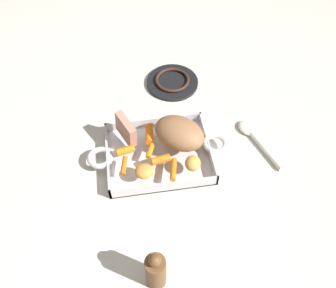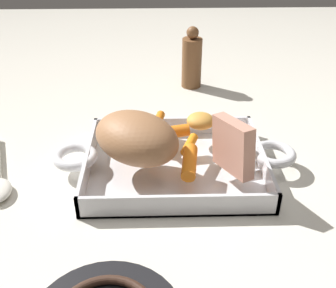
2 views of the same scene
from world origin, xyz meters
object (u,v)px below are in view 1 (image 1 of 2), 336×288
Objects in this scene: baby_carrot_center_left at (149,134)px; baby_carrot_northeast at (150,150)px; potato_corner at (193,163)px; serving_spoon at (255,138)px; roasting_dish at (159,154)px; baby_carrot_long at (124,166)px; stove_burner_rear at (172,82)px; roast_slice_thick at (126,129)px; potato_golden_large at (144,171)px; pepper_mill at (156,271)px; pork_roast at (179,133)px; baby_carrot_center_right at (160,160)px; baby_carrot_northwest at (173,169)px; baby_carrot_southwest at (125,151)px.

baby_carrot_center_left reaches higher than baby_carrot_northeast.
potato_corner is 0.23× the size of serving_spoon.
baby_carrot_long is at bearing 25.06° from roasting_dish.
serving_spoon is at bearing 126.59° from stove_burner_rear.
potato_golden_large is at bearing 105.43° from roast_slice_thick.
roast_slice_thick is at bearing -36.90° from potato_corner.
pepper_mill is at bearing 81.28° from roasting_dish.
stove_burner_rear is at bearing -95.34° from pork_roast.
baby_carrot_center_right is (-0.08, 0.10, -0.03)m from roast_slice_thick.
baby_carrot_northeast is 0.73× the size of baby_carrot_northwest.
baby_carrot_center_left is 1.44× the size of potato_corner.
baby_carrot_southwest is at bearing 34.55° from baby_carrot_center_left.
pork_roast is 0.11m from baby_carrot_northwest.
baby_carrot_southwest reaches higher than roasting_dish.
roast_slice_thick is 1.56× the size of baby_carrot_center_right.
baby_carrot_southwest is at bearing -83.39° from pepper_mill.
baby_carrot_northeast reaches higher than serving_spoon.
baby_carrot_northwest is (-0.05, 0.07, 0.00)m from baby_carrot_northeast.
roasting_dish is at bearing 149.01° from roast_slice_thick.
pepper_mill is at bearing 85.10° from baby_carrot_northeast.
pork_roast is at bearing -107.50° from pepper_mill.
potato_corner reaches higher than serving_spoon.
pork_roast is 2.97× the size of baby_carrot_southwest.
baby_carrot_center_right is 0.06m from potato_golden_large.
pork_roast is at bearing 84.66° from stove_burner_rear.
roast_slice_thick is at bearing -49.01° from baby_carrot_northwest.
roasting_dish is 0.12m from roast_slice_thick.
baby_carrot_long is 0.31× the size of stove_burner_rear.
roast_slice_thick is 0.11m from baby_carrot_long.
potato_golden_large is 0.35× the size of pepper_mill.
baby_carrot_northeast is 0.13m from potato_corner.
baby_carrot_center_right is at bearing 100.14° from baby_carrot_center_left.
stove_burner_rear is at bearing -102.35° from pepper_mill.
baby_carrot_center_right is 0.05m from baby_carrot_northwest.
pork_roast is 0.73× the size of serving_spoon.
baby_carrot_center_right reaches higher than stove_burner_rear.
pepper_mill reaches higher than roasting_dish.
potato_golden_large is 0.29× the size of stove_burner_rear.
baby_carrot_northeast is (0.00, 0.06, -0.00)m from baby_carrot_center_left.
baby_carrot_northwest is (0.03, 0.10, -0.03)m from pork_roast.
potato_golden_large reaches higher than baby_carrot_southwest.
baby_carrot_northwest is (-0.12, 0.13, -0.03)m from roast_slice_thick.
roast_slice_thick reaches higher than baby_carrot_southwest.
pepper_mill is at bearing 85.21° from baby_carrot_center_left.
potato_golden_large is 0.27m from pepper_mill.
pork_roast is 0.16m from baby_carrot_southwest.
baby_carrot_northeast is at bearing -32.08° from potato_corner.
baby_carrot_long is at bearing 61.26° from stove_burner_rear.
pork_roast reaches higher than serving_spoon.
baby_carrot_northeast is at bearing -60.99° from baby_carrot_center_right.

